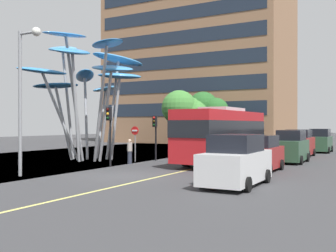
# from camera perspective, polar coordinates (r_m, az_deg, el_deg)

# --- Properties ---
(ground) EXTENTS (120.00, 240.00, 0.10)m
(ground) POSITION_cam_1_polar(r_m,az_deg,el_deg) (20.91, -7.67, -7.06)
(ground) COLOR #38383A
(red_bus) EXTENTS (3.07, 9.96, 3.71)m
(red_bus) POSITION_cam_1_polar(r_m,az_deg,el_deg) (26.76, 7.73, -1.01)
(red_bus) COLOR red
(red_bus) RESTS_ON ground
(leaf_sculpture) EXTENTS (9.21, 9.80, 9.09)m
(leaf_sculpture) POSITION_cam_1_polar(r_m,az_deg,el_deg) (30.00, -11.25, 7.64)
(leaf_sculpture) COLOR #9EA0A5
(leaf_sculpture) RESTS_ON ground
(traffic_light_kerb_near) EXTENTS (0.28, 0.42, 3.65)m
(traffic_light_kerb_near) POSITION_cam_1_polar(r_m,az_deg,el_deg) (24.73, -8.33, 0.31)
(traffic_light_kerb_near) COLOR black
(traffic_light_kerb_near) RESTS_ON ground
(traffic_light_kerb_far) EXTENTS (0.28, 0.42, 3.23)m
(traffic_light_kerb_far) POSITION_cam_1_polar(r_m,az_deg,el_deg) (28.81, -1.85, -0.29)
(traffic_light_kerb_far) COLOR black
(traffic_light_kerb_far) RESTS_ON ground
(traffic_light_island_mid) EXTENTS (0.28, 0.42, 3.56)m
(traffic_light_island_mid) POSITION_cam_1_polar(r_m,az_deg,el_deg) (31.89, 0.70, 0.17)
(traffic_light_island_mid) COLOR black
(traffic_light_island_mid) RESTS_ON ground
(car_parked_near) EXTENTS (2.07, 4.56, 2.17)m
(car_parked_near) POSITION_cam_1_polar(r_m,az_deg,el_deg) (17.33, 9.67, -5.01)
(car_parked_near) COLOR silver
(car_parked_near) RESTS_ON ground
(car_parked_mid) EXTENTS (2.06, 4.28, 2.00)m
(car_parked_mid) POSITION_cam_1_polar(r_m,az_deg,el_deg) (22.75, 12.75, -3.95)
(car_parked_mid) COLOR maroon
(car_parked_mid) RESTS_ON ground
(car_parked_far) EXTENTS (1.92, 3.97, 2.22)m
(car_parked_far) POSITION_cam_1_polar(r_m,az_deg,el_deg) (28.62, 17.11, -2.91)
(car_parked_far) COLOR #2D5138
(car_parked_far) RESTS_ON ground
(car_side_street) EXTENTS (2.05, 4.21, 2.21)m
(car_side_street) POSITION_cam_1_polar(r_m,az_deg,el_deg) (34.19, 18.14, -2.40)
(car_side_street) COLOR maroon
(car_side_street) RESTS_ON ground
(car_far_side) EXTENTS (1.96, 3.85, 2.21)m
(car_far_side) POSITION_cam_1_polar(r_m,az_deg,el_deg) (40.12, 20.81, -2.04)
(car_far_side) COLOR #2D5138
(car_far_side) RESTS_ON ground
(street_lamp) EXTENTS (1.45, 0.44, 7.36)m
(street_lamp) POSITION_cam_1_polar(r_m,az_deg,el_deg) (21.34, -19.73, 5.84)
(street_lamp) COLOR gray
(street_lamp) RESTS_ON ground
(tree_pavement_near) EXTENTS (4.80, 4.73, 6.33)m
(tree_pavement_near) POSITION_cam_1_polar(r_m,az_deg,el_deg) (43.76, 2.52, 1.95)
(tree_pavement_near) COLOR brown
(tree_pavement_near) RESTS_ON ground
(tree_pavement_far) EXTENTS (5.15, 4.47, 6.52)m
(tree_pavement_far) POSITION_cam_1_polar(r_m,az_deg,el_deg) (47.69, 5.56, 2.24)
(tree_pavement_far) COLOR brown
(tree_pavement_far) RESTS_ON ground
(pedestrian) EXTENTS (0.34, 0.34, 1.63)m
(pedestrian) POSITION_cam_1_polar(r_m,az_deg,el_deg) (26.70, -5.47, -3.62)
(pedestrian) COLOR #2D3342
(pedestrian) RESTS_ON ground
(no_entry_sign) EXTENTS (0.60, 0.12, 2.47)m
(no_entry_sign) POSITION_cam_1_polar(r_m,az_deg,el_deg) (28.27, -4.71, -1.71)
(no_entry_sign) COLOR gray
(no_entry_sign) RESTS_ON ground
(backdrop_building) EXTENTS (25.61, 14.46, 25.52)m
(backdrop_building) POSITION_cam_1_polar(r_m,az_deg,el_deg) (60.80, 4.48, 9.82)
(backdrop_building) COLOR #936B4C
(backdrop_building) RESTS_ON ground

